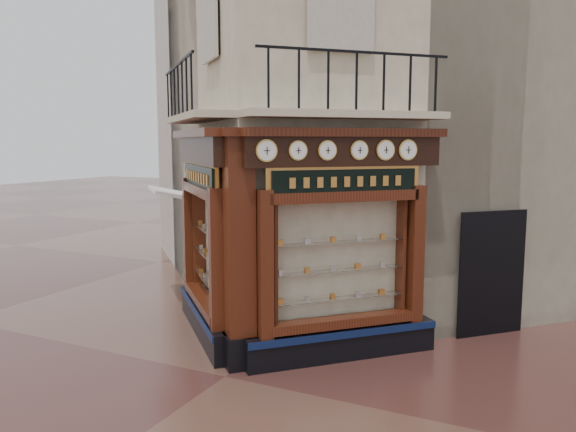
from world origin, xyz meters
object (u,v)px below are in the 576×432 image
Objects in this scene: clock_e at (385,150)px; clock_b at (298,150)px; clock_a at (266,151)px; clock_f at (408,150)px; signboard_left at (200,177)px; clock_d at (359,150)px; awning at (176,302)px; corner_pilaster at (240,253)px; clock_c at (327,150)px; signboard_right at (345,181)px.

clock_b is at bearing -180.00° from clock_e.
clock_b is at bearing -0.00° from clock_a.
signboard_left is (-3.78, -0.70, -0.52)m from clock_f.
clock_b is 1.08m from clock_d.
clock_b is 6.04m from awning.
awning is (-3.88, 2.69, -3.62)m from clock_a.
clock_e is (2.02, 1.41, 1.67)m from corner_pilaster.
clock_b is at bearing -163.63° from awning.
clock_c is (0.73, 0.73, 0.00)m from clock_a.
corner_pilaster is at bearing 167.59° from clock_d.
clock_f reaches higher than clock_d.
clock_c is 0.15× the size of signboard_left.
clock_d is 0.94× the size of clock_e.
clock_e reaches higher than clock_c.
corner_pilaster is at bearing -169.75° from signboard_left.
awning is at bearing 111.93° from clock_c.
corner_pilaster reaches higher than clock_e.
awning is at bearing 122.23° from clock_e.
clock_b is 0.89× the size of clock_f.
clock_e reaches higher than clock_b.
signboard_right is (-0.86, -0.70, -0.52)m from clock_f.
signboard_left reaches higher than awning.
clock_b is at bearing -151.54° from signboard_left.
clock_d is (1.13, 1.13, 0.00)m from clock_a.
signboard_right is at bearing 149.96° from clock_d.
corner_pilaster is 12.19× the size of clock_c.
awning is at bearing 125.87° from clock_f.
clock_a reaches higher than signboard_right.
clock_a and clock_f have the same top height.
awning is at bearing 116.40° from signboard_right.
corner_pilaster is 2.12m from signboard_right.
signboard_left is (1.87, -1.61, 3.10)m from awning.
clock_c is 6.18m from awning.
signboard_left is at bearing 100.25° from corner_pilaster.
signboard_left is at bearing 135.00° from signboard_right.
clock_c is at bearing -180.00° from clock_e.
corner_pilaster is 2.60m from clock_d.
clock_b is at bearing -26.31° from corner_pilaster.
clock_b reaches higher than awning.
clock_e is (1.47, 1.47, 0.00)m from clock_a.
clock_f is at bearing 0.00° from clock_d.
clock_b is at bearing 180.00° from clock_d.
clock_f is at bearing -0.00° from clock_c.
clock_f reaches higher than awning.
clock_d is 3.18m from signboard_left.
clock_c reaches higher than clock_d.
signboard_left is (-2.00, 1.07, -0.52)m from clock_a.
awning is (-5.35, 1.21, -3.62)m from clock_e.
clock_e is at bearing 0.00° from clock_a.
clock_a is 1.02× the size of clock_e.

